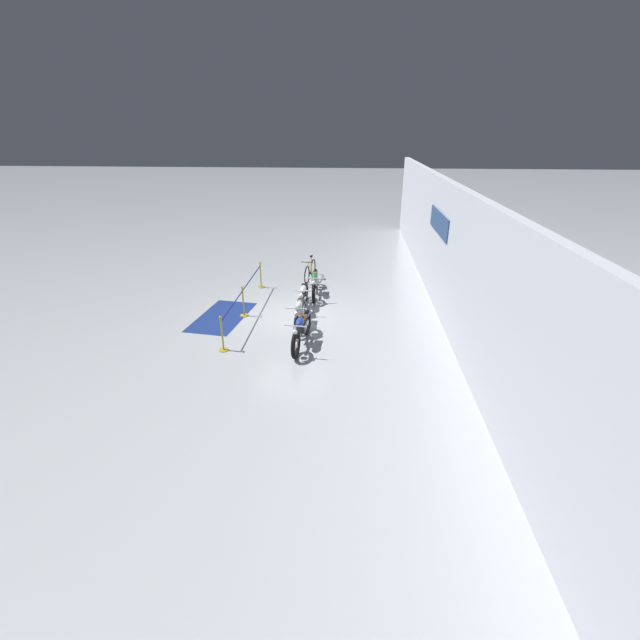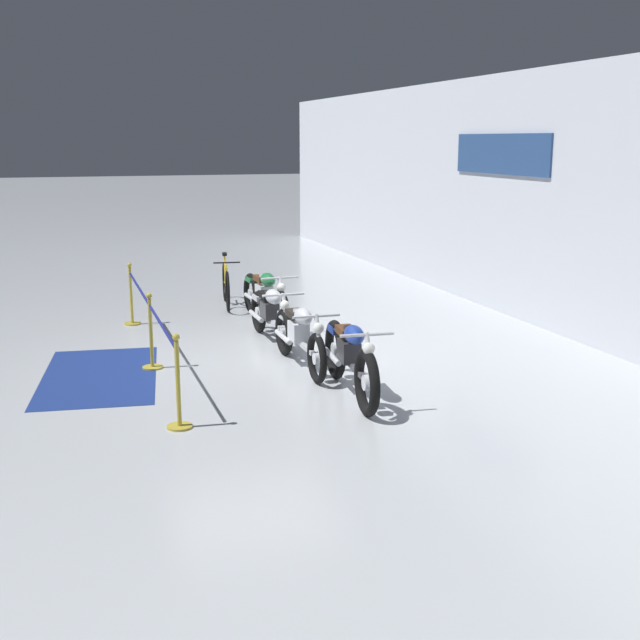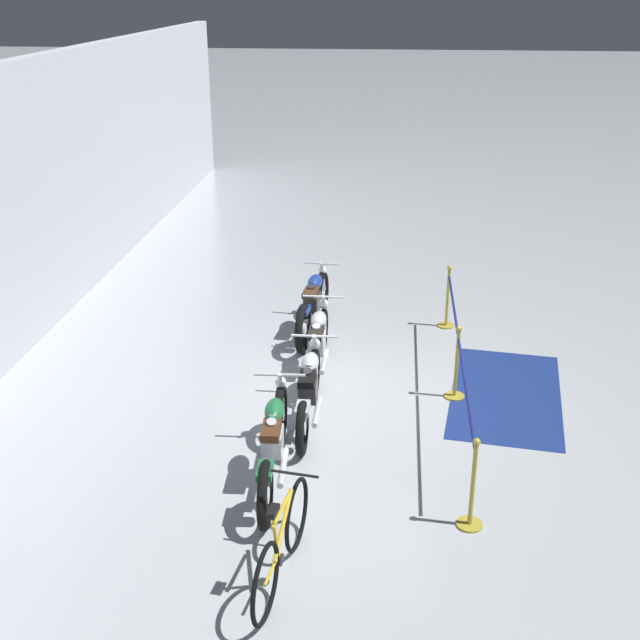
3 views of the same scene
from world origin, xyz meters
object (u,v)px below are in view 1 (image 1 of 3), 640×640
at_px(motorcycle_silver_2, 300,311).
at_px(floor_banner, 222,317).
at_px(stanchion_far_left, 252,284).
at_px(stanchion_mid_left, 244,306).
at_px(stanchion_mid_right, 223,339).
at_px(motorcycle_green_0, 314,283).
at_px(bicycle, 310,271).
at_px(motorcycle_blue_3, 301,330).
at_px(motorcycle_silver_1, 304,295).

relative_size(motorcycle_silver_2, floor_banner, 0.82).
height_order(stanchion_far_left, stanchion_mid_left, same).
bearing_deg(floor_banner, stanchion_mid_left, 108.42).
relative_size(motorcycle_silver_2, stanchion_mid_left, 2.14).
bearing_deg(stanchion_mid_right, motorcycle_green_0, 154.91).
height_order(bicycle, stanchion_mid_left, stanchion_mid_left).
height_order(motorcycle_silver_2, stanchion_mid_right, stanchion_mid_right).
bearing_deg(motorcycle_blue_3, motorcycle_silver_2, -171.33).
distance_m(motorcycle_green_0, motorcycle_silver_2, 2.75).
relative_size(motorcycle_green_0, floor_banner, 0.88).
height_order(motorcycle_blue_3, bicycle, bicycle).
bearing_deg(motorcycle_silver_2, floor_banner, -99.35).
distance_m(stanchion_far_left, stanchion_mid_right, 3.76).
bearing_deg(stanchion_far_left, floor_banner, -26.30).
bearing_deg(motorcycle_blue_3, motorcycle_silver_1, -175.01).
relative_size(motorcycle_silver_1, floor_banner, 0.79).
relative_size(stanchion_far_left, floor_banner, 1.95).
bearing_deg(stanchion_far_left, bicycle, 143.94).
distance_m(motorcycle_silver_1, motorcycle_silver_2, 1.42).
relative_size(motorcycle_blue_3, floor_banner, 0.83).
bearing_deg(stanchion_far_left, stanchion_mid_right, 0.00).
distance_m(stanchion_mid_left, floor_banner, 0.81).
distance_m(motorcycle_blue_3, bicycle, 5.81).
xyz_separation_m(bicycle, stanchion_mid_right, (6.27, -1.83, -0.04)).
xyz_separation_m(stanchion_mid_left, floor_banner, (0.14, -0.71, -0.35)).
relative_size(motorcycle_silver_1, motorcycle_silver_2, 0.96).
bearing_deg(motorcycle_silver_2, motorcycle_blue_3, 8.67).
distance_m(motorcycle_silver_1, stanchion_mid_right, 3.81).
xyz_separation_m(stanchion_mid_left, stanchion_mid_right, (2.45, 0.00, 0.00)).
relative_size(motorcycle_blue_3, stanchion_mid_right, 2.15).
height_order(motorcycle_green_0, motorcycle_blue_3, motorcycle_blue_3).
xyz_separation_m(motorcycle_green_0, motorcycle_silver_1, (1.32, -0.25, -0.02)).
distance_m(bicycle, stanchion_far_left, 3.12).
xyz_separation_m(motorcycle_green_0, stanchion_far_left, (0.86, -2.16, 0.18)).
height_order(motorcycle_blue_3, stanchion_mid_right, stanchion_mid_right).
xyz_separation_m(motorcycle_blue_3, stanchion_far_left, (-3.28, -2.15, 0.18)).
distance_m(motorcycle_green_0, stanchion_mid_left, 3.06).
xyz_separation_m(motorcycle_silver_1, stanchion_mid_right, (3.30, -1.90, -0.10)).
bearing_deg(motorcycle_silver_1, motorcycle_silver_2, 1.32).
xyz_separation_m(motorcycle_blue_3, stanchion_mid_left, (-1.97, -2.15, -0.12)).
height_order(motorcycle_green_0, stanchion_mid_right, stanchion_mid_right).
xyz_separation_m(motorcycle_silver_2, stanchion_mid_left, (-0.57, -1.94, -0.10)).
relative_size(motorcycle_blue_3, bicycle, 1.29).
bearing_deg(stanchion_mid_right, bicycle, 163.70).
bearing_deg(motorcycle_blue_3, bicycle, -176.85).
bearing_deg(bicycle, motorcycle_silver_1, 1.39).
distance_m(motorcycle_silver_2, bicycle, 4.40).
bearing_deg(floor_banner, motorcycle_silver_1, 118.22).
height_order(motorcycle_blue_3, floor_banner, motorcycle_blue_3).
distance_m(motorcycle_silver_2, motorcycle_blue_3, 1.42).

